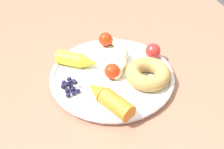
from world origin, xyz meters
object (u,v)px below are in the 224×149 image
Objects in this scene: plate at (112,75)px; carrot_orange at (107,98)px; blueberry_pile at (70,86)px; banana at (120,55)px; tomato_mid at (153,51)px; dining_table at (104,101)px; tomato_far at (105,39)px; carrot_yellow at (78,60)px; tomato_near at (112,71)px; donut at (148,74)px.

plate is 2.37× the size of carrot_orange.
plate is 0.10m from blueberry_pile.
carrot_orange is at bearing -24.91° from banana.
banana is 0.08m from tomato_mid.
dining_table is 19.63× the size of blueberry_pile.
tomato_far is (-0.11, 0.03, 0.11)m from dining_table.
carrot_yellow is 0.08m from blueberry_pile.
banana is (-0.04, 0.05, 0.11)m from dining_table.
banana is 0.07m from tomato_near.
dining_table is 0.13m from banana.
tomato_mid reaches higher than carrot_yellow.
banana is at bearing 90.24° from carrot_yellow.
carrot_orange and tomato_near have the same top height.
donut is at bearing 70.16° from tomato_near.
tomato_far is at bearing 141.54° from blueberry_pile.
banana is 0.10m from donut.
carrot_orange is 3.35× the size of tomato_far.
carrot_orange is 3.20× the size of tomato_mid.
plate is at bearing 62.35° from dining_table.
banana reaches higher than blueberry_pile.
banana is 0.15m from blueberry_pile.
tomato_near is (0.06, 0.07, 0.00)m from carrot_yellow.
carrot_yellow reaches higher than plate.
donut reaches higher than blueberry_pile.
banana is 1.41× the size of carrot_orange.
blueberry_pile is at bearing -77.27° from plate.
plate is 4.73× the size of blueberry_pile.
tomato_far reaches higher than blueberry_pile.
blueberry_pile is (0.07, -0.03, -0.01)m from carrot_yellow.
donut reaches higher than dining_table.
tomato_near is (-0.03, -0.08, 0.00)m from donut.
dining_table is 11.46× the size of carrot_yellow.
tomato_near is at bearing 159.29° from carrot_orange.
tomato_near is (-0.08, 0.03, -0.00)m from carrot_orange.
tomato_far is at bearing -128.48° from tomato_mid.
tomato_near is (-0.01, 0.10, 0.01)m from blueberry_pile.
banana is 1.67× the size of donut.
carrot_yellow is (-0.04, -0.05, 0.11)m from dining_table.
tomato_mid reaches higher than carrot_orange.
blueberry_pile is (0.03, -0.08, 0.10)m from dining_table.
dining_table is at bearing -116.79° from donut.
banana is at bearing 147.35° from plate.
tomato_mid reaches higher than tomato_far.
dining_table is 6.98× the size of banana.
banana is at bearing 128.85° from dining_table.
tomato_far reaches higher than plate.
carrot_yellow is 1.02× the size of donut.
dining_table is 32.88× the size of tomato_far.
donut is 0.09m from tomato_mid.
tomato_mid is at bearing 112.88° from tomato_near.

